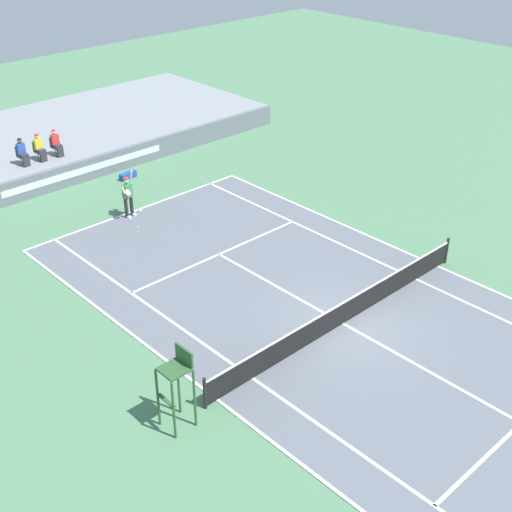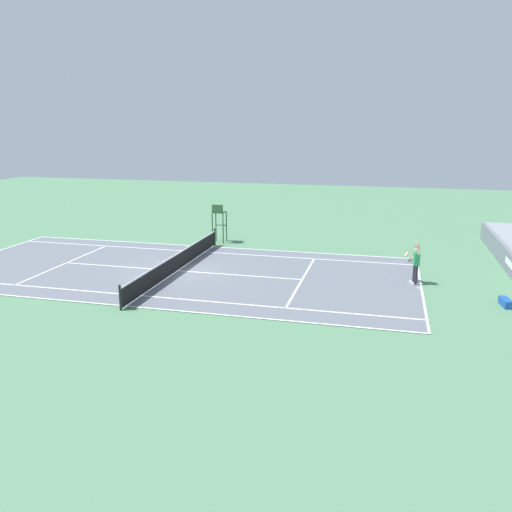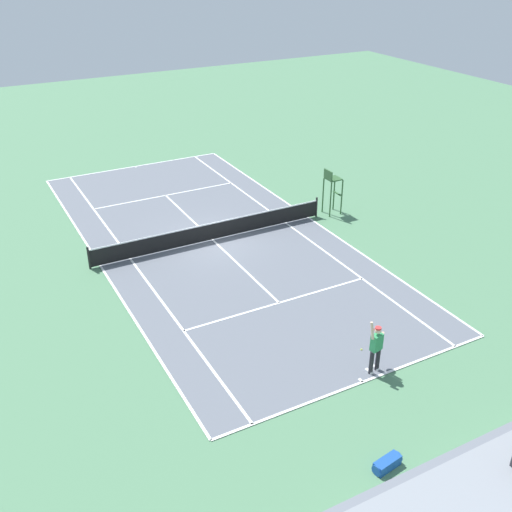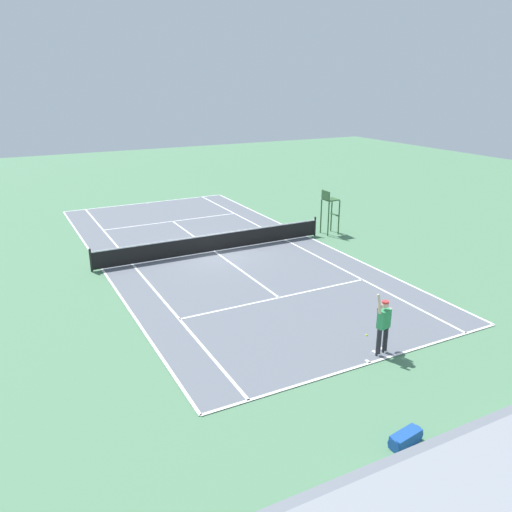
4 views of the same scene
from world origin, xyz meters
TOP-DOWN VIEW (x-y plane):
  - ground_plane at (0.00, 0.00)m, footprint 80.00×80.00m
  - court at (0.00, 0.00)m, footprint 11.08×23.88m
  - net at (0.00, 0.00)m, footprint 11.98×0.10m
  - barrier_wall at (0.00, 16.29)m, footprint 24.45×0.25m
  - tennis_player at (-0.66, 11.59)m, footprint 0.75×0.73m
  - tennis_ball at (-1.02, 10.46)m, footprint 0.07×0.07m
  - umpire_chair at (-6.84, 0.00)m, footprint 0.77×0.77m
  - equipment_bag at (1.61, 15.11)m, footprint 0.94×0.45m

SIDE VIEW (x-z plane):
  - ground_plane at x=0.00m, z-range 0.00..0.00m
  - court at x=0.00m, z-range 0.00..0.02m
  - tennis_ball at x=-1.02m, z-range 0.00..0.07m
  - equipment_bag at x=1.61m, z-range 0.00..0.32m
  - net at x=0.00m, z-range -0.01..1.06m
  - barrier_wall at x=0.00m, z-range 0.00..1.08m
  - tennis_player at x=-0.66m, z-range -0.05..2.04m
  - umpire_chair at x=-6.84m, z-range 0.34..2.78m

